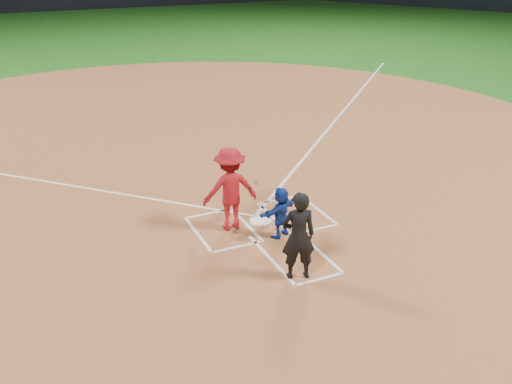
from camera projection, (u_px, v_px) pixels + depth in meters
name	position (u px, v px, depth m)	size (l,w,h in m)	color
ground	(260.00, 222.00, 13.70)	(120.00, 120.00, 0.00)	#195715
home_plate_dirt	(183.00, 146.00, 18.68)	(28.00, 28.00, 0.01)	brown
home_plate	(260.00, 221.00, 13.69)	(0.60, 0.60, 0.02)	white
catcher	(281.00, 212.00, 12.78)	(1.11, 0.35, 1.20)	navy
umpire	(298.00, 236.00, 11.08)	(0.68, 0.44, 1.85)	black
chalk_markings	(190.00, 152.00, 18.08)	(28.35, 17.32, 0.01)	white
batter_at_plate	(230.00, 189.00, 13.00)	(1.48, 0.98, 1.98)	#A4121B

